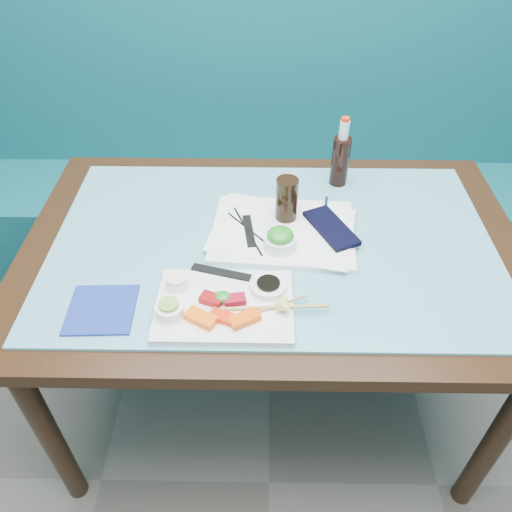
{
  "coord_description": "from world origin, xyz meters",
  "views": [
    {
      "loc": [
        -0.03,
        0.39,
        1.66
      ],
      "look_at": [
        -0.05,
        1.34,
        0.8
      ],
      "focal_mm": 35.0,
      "sensor_mm": 36.0,
      "label": 1
    }
  ],
  "objects_px": {
    "booth_bench": "(269,186)",
    "serving_tray": "(283,232)",
    "cola_glass": "(287,199)",
    "sashimi_plate": "(225,306)",
    "dining_table": "(272,265)",
    "seaweed_bowl": "(280,242)",
    "cola_bottle_body": "(340,161)",
    "blue_napkin": "(102,309)"
  },
  "relations": [
    {
      "from": "sashimi_plate",
      "to": "dining_table",
      "type": "bearing_deg",
      "value": 64.93
    },
    {
      "from": "sashimi_plate",
      "to": "cola_bottle_body",
      "type": "xyz_separation_m",
      "value": [
        0.33,
        0.55,
        0.07
      ]
    },
    {
      "from": "sashimi_plate",
      "to": "cola_glass",
      "type": "xyz_separation_m",
      "value": [
        0.16,
        0.34,
        0.07
      ]
    },
    {
      "from": "dining_table",
      "to": "serving_tray",
      "type": "distance_m",
      "value": 0.11
    },
    {
      "from": "booth_bench",
      "to": "cola_bottle_body",
      "type": "relative_size",
      "value": 19.0
    },
    {
      "from": "dining_table",
      "to": "serving_tray",
      "type": "xyz_separation_m",
      "value": [
        0.03,
        0.03,
        0.1
      ]
    },
    {
      "from": "booth_bench",
      "to": "serving_tray",
      "type": "xyz_separation_m",
      "value": [
        0.03,
        -0.81,
        0.39
      ]
    },
    {
      "from": "dining_table",
      "to": "seaweed_bowl",
      "type": "distance_m",
      "value": 0.13
    },
    {
      "from": "cola_glass",
      "to": "blue_napkin",
      "type": "xyz_separation_m",
      "value": [
        -0.45,
        -0.35,
        -0.08
      ]
    },
    {
      "from": "dining_table",
      "to": "booth_bench",
      "type": "bearing_deg",
      "value": 90.0
    },
    {
      "from": "blue_napkin",
      "to": "cola_glass",
      "type": "bearing_deg",
      "value": 37.88
    },
    {
      "from": "cola_glass",
      "to": "cola_bottle_body",
      "type": "relative_size",
      "value": 0.82
    },
    {
      "from": "booth_bench",
      "to": "cola_bottle_body",
      "type": "xyz_separation_m",
      "value": [
        0.21,
        -0.55,
        0.46
      ]
    },
    {
      "from": "seaweed_bowl",
      "to": "dining_table",
      "type": "bearing_deg",
      "value": 112.24
    },
    {
      "from": "booth_bench",
      "to": "cola_glass",
      "type": "distance_m",
      "value": 0.88
    },
    {
      "from": "dining_table",
      "to": "serving_tray",
      "type": "bearing_deg",
      "value": 49.33
    },
    {
      "from": "seaweed_bowl",
      "to": "cola_bottle_body",
      "type": "xyz_separation_m",
      "value": [
        0.19,
        0.34,
        0.05
      ]
    },
    {
      "from": "cola_bottle_body",
      "to": "blue_napkin",
      "type": "distance_m",
      "value": 0.84
    },
    {
      "from": "dining_table",
      "to": "cola_bottle_body",
      "type": "height_order",
      "value": "cola_bottle_body"
    },
    {
      "from": "cola_glass",
      "to": "cola_bottle_body",
      "type": "bearing_deg",
      "value": 50.05
    },
    {
      "from": "blue_napkin",
      "to": "sashimi_plate",
      "type": "bearing_deg",
      "value": 2.19
    },
    {
      "from": "cola_bottle_body",
      "to": "seaweed_bowl",
      "type": "bearing_deg",
      "value": -119.83
    },
    {
      "from": "booth_bench",
      "to": "seaweed_bowl",
      "type": "bearing_deg",
      "value": -88.86
    },
    {
      "from": "seaweed_bowl",
      "to": "cola_glass",
      "type": "relative_size",
      "value": 0.68
    },
    {
      "from": "booth_bench",
      "to": "blue_napkin",
      "type": "xyz_separation_m",
      "value": [
        -0.41,
        -1.1,
        0.39
      ]
    },
    {
      "from": "booth_bench",
      "to": "cola_glass",
      "type": "bearing_deg",
      "value": -87.14
    },
    {
      "from": "booth_bench",
      "to": "cola_glass",
      "type": "relative_size",
      "value": 23.19
    },
    {
      "from": "sashimi_plate",
      "to": "serving_tray",
      "type": "relative_size",
      "value": 0.82
    },
    {
      "from": "dining_table",
      "to": "blue_napkin",
      "type": "height_order",
      "value": "blue_napkin"
    },
    {
      "from": "serving_tray",
      "to": "cola_bottle_body",
      "type": "bearing_deg",
      "value": 59.23
    },
    {
      "from": "sashimi_plate",
      "to": "seaweed_bowl",
      "type": "xyz_separation_m",
      "value": [
        0.14,
        0.21,
        0.02
      ]
    },
    {
      "from": "sashimi_plate",
      "to": "cola_glass",
      "type": "relative_size",
      "value": 2.53
    },
    {
      "from": "serving_tray",
      "to": "blue_napkin",
      "type": "distance_m",
      "value": 0.53
    },
    {
      "from": "cola_glass",
      "to": "blue_napkin",
      "type": "height_order",
      "value": "cola_glass"
    },
    {
      "from": "cola_glass",
      "to": "dining_table",
      "type": "bearing_deg",
      "value": -113.33
    },
    {
      "from": "serving_tray",
      "to": "cola_glass",
      "type": "distance_m",
      "value": 0.09
    },
    {
      "from": "booth_bench",
      "to": "serving_tray",
      "type": "height_order",
      "value": "booth_bench"
    },
    {
      "from": "seaweed_bowl",
      "to": "blue_napkin",
      "type": "distance_m",
      "value": 0.49
    },
    {
      "from": "cola_bottle_body",
      "to": "dining_table",
      "type": "bearing_deg",
      "value": -125.64
    },
    {
      "from": "cola_glass",
      "to": "sashimi_plate",
      "type": "bearing_deg",
      "value": -114.72
    },
    {
      "from": "dining_table",
      "to": "sashimi_plate",
      "type": "relative_size",
      "value": 4.28
    },
    {
      "from": "booth_bench",
      "to": "dining_table",
      "type": "distance_m",
      "value": 0.89
    }
  ]
}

